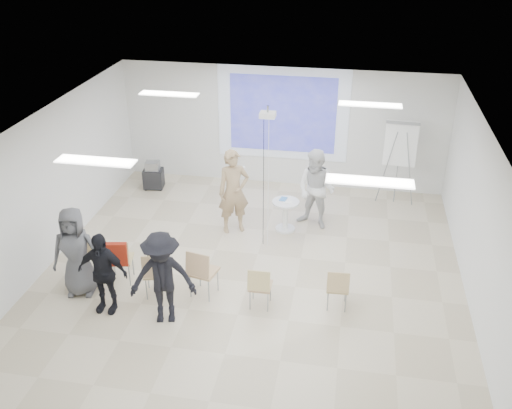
% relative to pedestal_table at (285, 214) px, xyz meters
% --- Properties ---
extents(floor, '(8.00, 9.00, 0.10)m').
position_rel_pedestal_table_xyz_m(floor, '(-0.42, -2.10, -0.45)').
color(floor, beige).
rests_on(floor, ground).
extents(ceiling, '(8.00, 9.00, 0.10)m').
position_rel_pedestal_table_xyz_m(ceiling, '(-0.42, -2.10, 2.65)').
color(ceiling, white).
rests_on(ceiling, wall_back).
extents(wall_back, '(8.00, 0.10, 3.00)m').
position_rel_pedestal_table_xyz_m(wall_back, '(-0.42, 2.45, 1.10)').
color(wall_back, silver).
rests_on(wall_back, floor).
extents(wall_left, '(0.10, 9.00, 3.00)m').
position_rel_pedestal_table_xyz_m(wall_left, '(-4.47, -2.10, 1.10)').
color(wall_left, silver).
rests_on(wall_left, floor).
extents(wall_right, '(0.10, 9.00, 3.00)m').
position_rel_pedestal_table_xyz_m(wall_right, '(3.63, -2.10, 1.10)').
color(wall_right, silver).
rests_on(wall_right, floor).
extents(projection_halo, '(3.20, 0.01, 2.30)m').
position_rel_pedestal_table_xyz_m(projection_halo, '(-0.42, 2.39, 1.45)').
color(projection_halo, silver).
rests_on(projection_halo, wall_back).
extents(projection_image, '(2.60, 0.01, 1.90)m').
position_rel_pedestal_table_xyz_m(projection_image, '(-0.42, 2.37, 1.45)').
color(projection_image, '#3438B1').
rests_on(projection_image, wall_back).
extents(pedestal_table, '(0.68, 0.68, 0.73)m').
position_rel_pedestal_table_xyz_m(pedestal_table, '(0.00, 0.00, 0.00)').
color(pedestal_table, silver).
rests_on(pedestal_table, floor).
extents(player_left, '(0.93, 0.81, 2.12)m').
position_rel_pedestal_table_xyz_m(player_left, '(-1.10, -0.20, 0.66)').
color(player_left, tan).
rests_on(player_left, floor).
extents(player_right, '(1.18, 1.07, 1.99)m').
position_rel_pedestal_table_xyz_m(player_right, '(0.62, 0.29, 0.59)').
color(player_right, white).
rests_on(player_right, floor).
extents(controller_left, '(0.09, 0.12, 0.04)m').
position_rel_pedestal_table_xyz_m(controller_left, '(-0.92, 0.05, 0.99)').
color(controller_left, silver).
rests_on(controller_left, player_left).
extents(controller_right, '(0.08, 0.12, 0.04)m').
position_rel_pedestal_table_xyz_m(controller_right, '(0.44, 0.54, 0.94)').
color(controller_right, white).
rests_on(controller_right, player_right).
extents(chair_far_left, '(0.46, 0.48, 0.89)m').
position_rel_pedestal_table_xyz_m(chair_far_left, '(-3.27, -2.39, 0.12)').
color(chair_far_left, tan).
rests_on(chair_far_left, floor).
extents(chair_left_mid, '(0.52, 0.55, 0.95)m').
position_rel_pedestal_table_xyz_m(chair_left_mid, '(-2.77, -2.54, 0.16)').
color(chair_left_mid, tan).
rests_on(chair_left_mid, floor).
extents(chair_left_inner, '(0.54, 0.56, 0.92)m').
position_rel_pedestal_table_xyz_m(chair_left_inner, '(-1.98, -2.81, 0.14)').
color(chair_left_inner, tan).
rests_on(chair_left_inner, floor).
extents(chair_center, '(0.55, 0.58, 0.98)m').
position_rel_pedestal_table_xyz_m(chair_center, '(-1.16, -2.68, 0.17)').
color(chair_center, tan).
rests_on(chair_center, floor).
extents(chair_right_inner, '(0.40, 0.43, 0.84)m').
position_rel_pedestal_table_xyz_m(chair_right_inner, '(-0.08, -2.82, 0.09)').
color(chair_right_inner, tan).
rests_on(chair_right_inner, floor).
extents(chair_right_far, '(0.40, 0.43, 0.82)m').
position_rel_pedestal_table_xyz_m(chair_right_far, '(1.26, -2.61, 0.08)').
color(chair_right_far, tan).
rests_on(chair_right_far, floor).
extents(red_jacket, '(0.49, 0.20, 0.46)m').
position_rel_pedestal_table_xyz_m(red_jacket, '(-2.79, -2.68, 0.32)').
color(red_jacket, '#9D2413').
rests_on(red_jacket, chair_left_mid).
extents(laptop, '(0.39, 0.32, 0.03)m').
position_rel_pedestal_table_xyz_m(laptop, '(-2.00, -2.72, 0.09)').
color(laptop, black).
rests_on(laptop, chair_left_inner).
extents(audience_left, '(1.03, 0.64, 1.75)m').
position_rel_pedestal_table_xyz_m(audience_left, '(-2.73, -3.33, 0.47)').
color(audience_left, black).
rests_on(audience_left, floor).
extents(audience_mid, '(1.37, 0.94, 1.93)m').
position_rel_pedestal_table_xyz_m(audience_mid, '(-1.61, -3.43, 0.56)').
color(audience_mid, black).
rests_on(audience_mid, floor).
extents(audience_outer, '(1.04, 0.78, 1.92)m').
position_rel_pedestal_table_xyz_m(audience_outer, '(-3.39, -2.93, 0.56)').
color(audience_outer, '#56575B').
rests_on(audience_outer, floor).
extents(flipchart_easel, '(0.88, 0.66, 2.03)m').
position_rel_pedestal_table_xyz_m(flipchart_easel, '(2.40, 1.75, 1.09)').
color(flipchart_easel, gray).
rests_on(flipchart_easel, floor).
extents(av_cart, '(0.52, 0.44, 0.72)m').
position_rel_pedestal_table_xyz_m(av_cart, '(-3.54, 1.51, -0.07)').
color(av_cart, black).
rests_on(av_cart, floor).
extents(ceiling_projector, '(0.30, 0.25, 3.00)m').
position_rel_pedestal_table_xyz_m(ceiling_projector, '(-0.32, -0.60, 2.29)').
color(ceiling_projector, white).
rests_on(ceiling_projector, ceiling).
extents(fluor_panel_nw, '(1.20, 0.30, 0.02)m').
position_rel_pedestal_table_xyz_m(fluor_panel_nw, '(-2.42, -0.10, 2.57)').
color(fluor_panel_nw, white).
rests_on(fluor_panel_nw, ceiling).
extents(fluor_panel_ne, '(1.20, 0.30, 0.02)m').
position_rel_pedestal_table_xyz_m(fluor_panel_ne, '(1.58, -0.10, 2.57)').
color(fluor_panel_ne, white).
rests_on(fluor_panel_ne, ceiling).
extents(fluor_panel_sw, '(1.20, 0.30, 0.02)m').
position_rel_pedestal_table_xyz_m(fluor_panel_sw, '(-2.42, -3.60, 2.57)').
color(fluor_panel_sw, white).
rests_on(fluor_panel_sw, ceiling).
extents(fluor_panel_se, '(1.20, 0.30, 0.02)m').
position_rel_pedestal_table_xyz_m(fluor_panel_se, '(1.58, -3.60, 2.57)').
color(fluor_panel_se, white).
rests_on(fluor_panel_se, ceiling).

